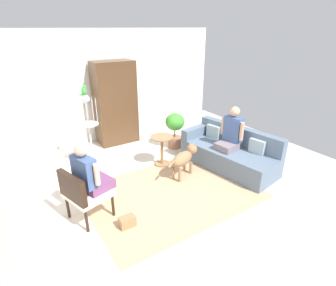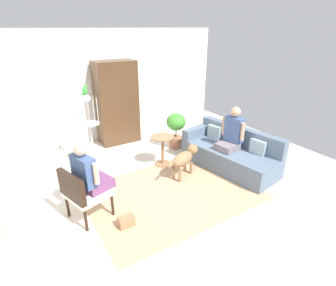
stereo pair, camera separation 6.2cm
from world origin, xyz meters
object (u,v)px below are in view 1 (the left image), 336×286
object	(u,v)px
person_on_couch	(231,133)
parrot	(84,90)
armoire_cabinet	(115,103)
bird_cage_stand	(90,131)
person_on_armchair	(89,173)
armchair	(82,192)
handbag	(127,222)
potted_plant	(175,127)
dog	(184,158)
couch	(229,153)
round_end_table	(162,148)

from	to	relation	value
person_on_couch	parrot	world-z (taller)	parrot
armoire_cabinet	bird_cage_stand	bearing A→B (deg)	-135.21
person_on_armchair	armchair	bearing A→B (deg)	-162.91
bird_cage_stand	handbag	distance (m)	2.26
handbag	armchair	bearing A→B (deg)	134.67
armchair	potted_plant	size ratio (longest dim) A/B	0.98
armoire_cabinet	handbag	world-z (taller)	armoire_cabinet
person_on_armchair	dog	bearing A→B (deg)	7.15
potted_plant	handbag	xyz separation A→B (m)	(-2.19, -1.99, -0.44)
couch	parrot	size ratio (longest dim) A/B	10.99
parrot	armoire_cabinet	world-z (taller)	armoire_cabinet
potted_plant	bird_cage_stand	bearing A→B (deg)	175.88
round_end_table	handbag	world-z (taller)	round_end_table
person_on_armchair	dog	xyz separation A→B (m)	(1.92, 0.24, -0.37)
armoire_cabinet	round_end_table	bearing A→B (deg)	-80.40
armchair	bird_cage_stand	distance (m)	1.81
armoire_cabinet	dog	bearing A→B (deg)	-79.77
round_end_table	potted_plant	size ratio (longest dim) A/B	0.75
armchair	round_end_table	size ratio (longest dim) A/B	1.31
bird_cage_stand	potted_plant	bearing A→B (deg)	-4.12
parrot	handbag	xyz separation A→B (m)	(-0.18, -2.14, -1.53)
person_on_couch	handbag	xyz separation A→B (m)	(-2.58, -0.55, -0.69)
dog	armoire_cabinet	distance (m)	2.45
person_on_armchair	bird_cage_stand	bearing A→B (deg)	71.74
armchair	bird_cage_stand	world-z (taller)	bird_cage_stand
dog	person_on_armchair	bearing A→B (deg)	-172.85
bird_cage_stand	handbag	size ratio (longest dim) A/B	6.57
bird_cage_stand	potted_plant	xyz separation A→B (m)	(1.99, -0.14, -0.26)
round_end_table	potted_plant	distance (m)	0.96
armchair	round_end_table	world-z (taller)	armchair
person_on_armchair	potted_plant	size ratio (longest dim) A/B	0.95
parrot	armoire_cabinet	size ratio (longest dim) A/B	0.09
person_on_armchair	round_end_table	bearing A→B (deg)	25.74
person_on_couch	round_end_table	distance (m)	1.46
round_end_table	potted_plant	bearing A→B (deg)	39.25
potted_plant	armoire_cabinet	world-z (taller)	armoire_cabinet
armchair	parrot	world-z (taller)	parrot
couch	potted_plant	world-z (taller)	potted_plant
dog	parrot	world-z (taller)	parrot
bird_cage_stand	armoire_cabinet	size ratio (longest dim) A/B	0.76
round_end_table	armoire_cabinet	world-z (taller)	armoire_cabinet
person_on_armchair	bird_cage_stand	distance (m)	1.69
round_end_table	dog	size ratio (longest dim) A/B	0.75
potted_plant	armoire_cabinet	distance (m)	1.58
armchair	potted_plant	distance (m)	3.07
dog	potted_plant	world-z (taller)	potted_plant
couch	bird_cage_stand	bearing A→B (deg)	147.30
dog	bird_cage_stand	world-z (taller)	bird_cage_stand
person_on_armchair	parrot	bearing A→B (deg)	72.23
person_on_couch	parrot	size ratio (longest dim) A/B	4.54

